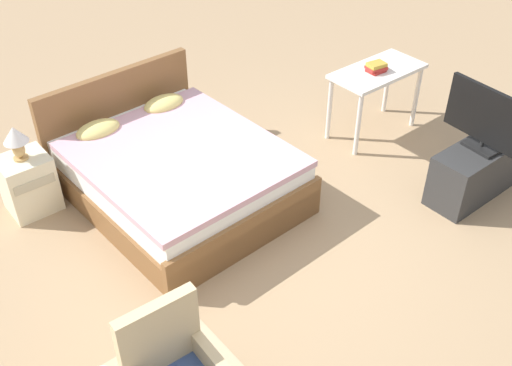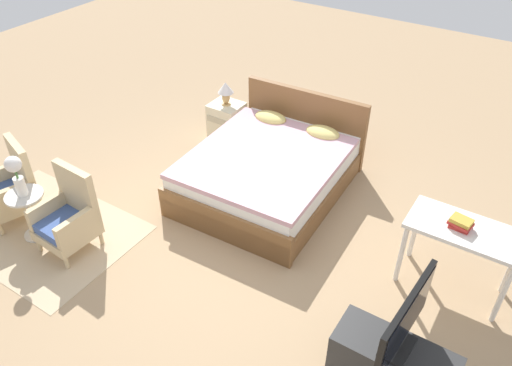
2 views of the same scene
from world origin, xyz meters
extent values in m
plane|color=#A38460|center=(0.00, 0.00, 0.00)|extent=(16.00, 16.00, 0.00)
cube|color=tan|center=(-1.96, -1.05, 0.00)|extent=(2.10, 1.50, 0.01)
cube|color=brown|center=(-0.19, 0.96, 0.14)|extent=(1.76, 2.16, 0.28)
cube|color=white|center=(-0.19, 0.96, 0.40)|extent=(1.69, 2.07, 0.24)
cube|color=#CC9EAD|center=(-0.19, 0.88, 0.55)|extent=(1.73, 1.90, 0.06)
cube|color=brown|center=(-0.23, 1.96, 0.48)|extent=(1.71, 0.15, 0.96)
cube|color=brown|center=(-0.15, -0.05, 0.20)|extent=(1.71, 0.13, 0.40)
ellipsoid|color=#DBC670|center=(-0.60, 1.68, 0.59)|extent=(0.45, 0.30, 0.14)
ellipsoid|color=#DBC670|center=(0.15, 1.71, 0.59)|extent=(0.45, 0.30, 0.14)
cylinder|color=#CCB284|center=(-2.29, -1.34, 0.09)|extent=(0.04, 0.04, 0.16)
cylinder|color=#CCB284|center=(-2.58, -0.76, 0.09)|extent=(0.04, 0.04, 0.16)
cylinder|color=#CCB284|center=(-2.15, -0.90, 0.09)|extent=(0.04, 0.04, 0.16)
cube|color=#CCB284|center=(-2.44, -1.05, 0.23)|extent=(0.68, 0.68, 0.12)
cube|color=#3D5693|center=(-2.44, -1.05, 0.34)|extent=(0.63, 0.63, 0.10)
cube|color=#CCB284|center=(-2.37, -0.83, 0.61)|extent=(0.54, 0.24, 0.64)
cube|color=#CCB284|center=(-2.66, -0.98, 0.42)|extent=(0.23, 0.51, 0.26)
cube|color=#CCB284|center=(-2.21, -1.12, 0.42)|extent=(0.23, 0.51, 0.26)
cylinder|color=#CCB284|center=(-1.72, -1.27, 0.09)|extent=(0.04, 0.04, 0.16)
cylinder|color=#CCB284|center=(-1.26, -1.29, 0.09)|extent=(0.04, 0.04, 0.16)
cylinder|color=#CCB284|center=(-1.69, -0.81, 0.09)|extent=(0.04, 0.04, 0.16)
cylinder|color=#CCB284|center=(-1.24, -0.83, 0.09)|extent=(0.04, 0.04, 0.16)
cube|color=#CCB284|center=(-1.48, -1.05, 0.23)|extent=(0.57, 0.57, 0.12)
cube|color=#3D5693|center=(-1.48, -1.05, 0.34)|extent=(0.52, 0.52, 0.10)
cube|color=#CCB284|center=(-1.46, -0.82, 0.61)|extent=(0.54, 0.11, 0.64)
cube|color=#CCB284|center=(-1.71, -1.04, 0.42)|extent=(0.09, 0.52, 0.26)
cube|color=#CCB284|center=(-1.24, -1.06, 0.42)|extent=(0.09, 0.52, 0.26)
cylinder|color=beige|center=(-1.96, -1.13, 0.01)|extent=(0.28, 0.28, 0.03)
cylinder|color=beige|center=(-1.96, -1.13, 0.29)|extent=(0.06, 0.06, 0.52)
cylinder|color=beige|center=(-1.96, -1.13, 0.56)|extent=(0.40, 0.40, 0.02)
cylinder|color=silver|center=(-1.96, -1.13, 0.68)|extent=(0.11, 0.11, 0.22)
cylinder|color=#477538|center=(-1.96, -1.13, 0.84)|extent=(0.02, 0.02, 0.10)
sphere|color=silver|center=(-1.96, -1.13, 0.97)|extent=(0.17, 0.17, 0.17)
cube|color=beige|center=(-1.34, 1.71, 0.28)|extent=(0.44, 0.40, 0.56)
cube|color=#B3AB8E|center=(-1.34, 1.50, 0.39)|extent=(0.37, 0.01, 0.09)
cylinder|color=tan|center=(-1.34, 1.71, 0.57)|extent=(0.13, 0.13, 0.02)
ellipsoid|color=tan|center=(-1.34, 1.71, 0.66)|extent=(0.11, 0.11, 0.16)
cone|color=silver|center=(-1.34, 1.71, 0.82)|extent=(0.22, 0.22, 0.15)
cube|color=black|center=(2.03, -0.77, 0.55)|extent=(0.22, 0.33, 0.03)
cylinder|color=black|center=(2.03, -0.77, 0.59)|extent=(0.04, 0.04, 0.05)
cube|color=black|center=(2.03, -0.77, 0.87)|extent=(0.11, 0.89, 0.52)
cube|color=black|center=(2.06, -0.77, 0.87)|extent=(0.07, 0.82, 0.46)
cylinder|color=silver|center=(1.68, 0.41, 0.36)|extent=(0.05, 0.05, 0.73)
cylinder|color=silver|center=(2.62, 0.41, 0.36)|extent=(0.05, 0.05, 0.73)
cylinder|color=silver|center=(1.68, 0.83, 0.36)|extent=(0.05, 0.05, 0.73)
cylinder|color=silver|center=(2.62, 0.83, 0.36)|extent=(0.05, 0.05, 0.73)
cube|color=silver|center=(2.15, 0.62, 0.75)|extent=(1.04, 0.52, 0.04)
cube|color=#AD2823|center=(2.09, 0.60, 0.78)|extent=(0.19, 0.15, 0.03)
cube|color=#AD2823|center=(2.09, 0.60, 0.81)|extent=(0.23, 0.19, 0.03)
cube|color=#B79333|center=(2.09, 0.60, 0.85)|extent=(0.21, 0.17, 0.04)
camera|label=1|loc=(-2.50, -3.03, 3.60)|focal=42.00mm
camera|label=2|loc=(2.37, -3.29, 3.84)|focal=35.00mm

